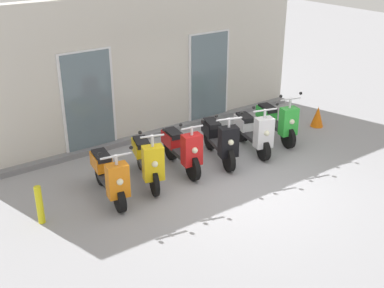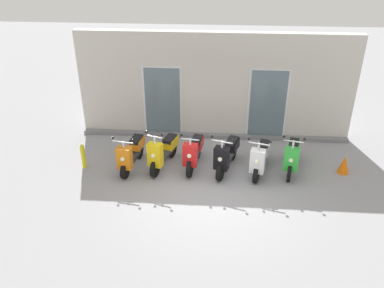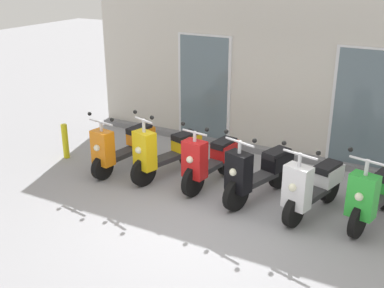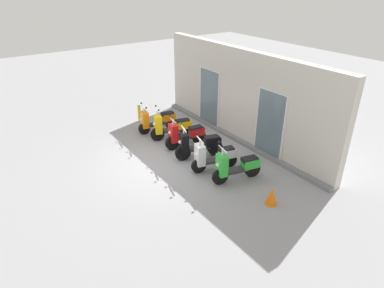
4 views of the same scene
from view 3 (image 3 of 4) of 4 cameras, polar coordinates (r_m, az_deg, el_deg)
name	(u,v)px [view 3 (image 3 of 4)]	position (r m, az deg, el deg)	size (l,w,h in m)	color
ground_plane	(208,220)	(7.35, 1.90, -9.07)	(40.00, 40.00, 0.00)	#939399
storefront_facade	(282,75)	(9.54, 10.76, 8.14)	(8.48, 0.50, 3.33)	beige
scooter_orange	(123,146)	(8.93, -8.28, -0.26)	(0.65, 1.57, 1.21)	black
scooter_yellow	(166,151)	(8.54, -3.13, -0.83)	(0.76, 1.61, 1.33)	black
scooter_red	(210,160)	(8.21, 2.21, -1.87)	(0.59, 1.59, 1.25)	black
scooter_black	(259,172)	(7.81, 7.97, -3.31)	(0.82, 1.64, 1.27)	black
scooter_white	(313,186)	(7.52, 14.24, -4.91)	(0.75, 1.52, 1.27)	black
scooter_green	(375,194)	(7.53, 21.00, -5.60)	(0.70, 1.59, 1.30)	black
curb_bollard	(65,141)	(9.75, -14.93, 0.33)	(0.12, 0.12, 0.70)	yellow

